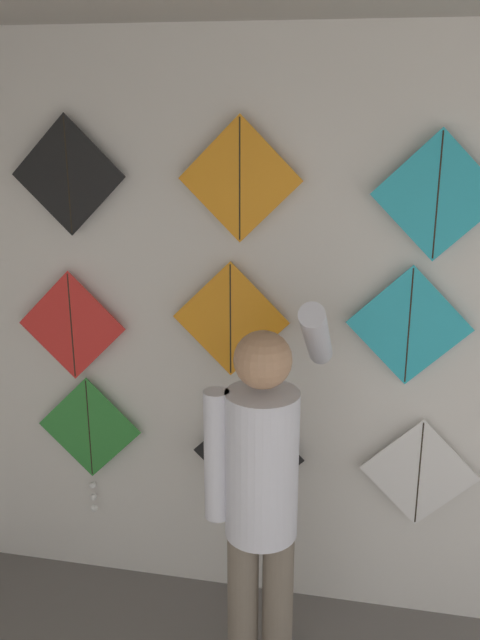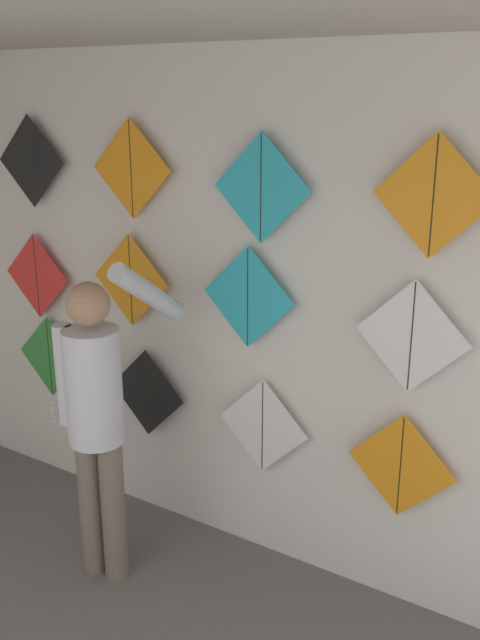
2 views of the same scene
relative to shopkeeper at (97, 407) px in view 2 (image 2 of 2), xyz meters
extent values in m
cube|color=silver|center=(0.23, 0.69, 0.39)|extent=(4.64, 0.06, 2.80)
cylinder|color=#726656|center=(-0.07, -0.02, -0.60)|extent=(0.13, 0.13, 0.82)
cylinder|color=#726656|center=(0.07, 0.00, -0.60)|extent=(0.13, 0.13, 0.82)
cylinder|color=silver|center=(0.00, -0.01, 0.12)|extent=(0.29, 0.29, 0.62)
sphere|color=tan|center=(0.00, -0.01, 0.56)|extent=(0.22, 0.22, 0.22)
cylinder|color=silver|center=(-0.17, -0.04, 0.15)|extent=(0.10, 0.10, 0.55)
cylinder|color=silver|center=(0.17, 0.24, 0.58)|extent=(0.10, 0.51, 0.40)
cube|color=#338C38|center=(-1.00, 0.60, -0.13)|extent=(0.55, 0.01, 0.55)
cylinder|color=black|center=(-1.00, 0.60, -0.13)|extent=(0.01, 0.01, 0.53)
sphere|color=white|center=(-1.00, 0.59, -0.45)|extent=(0.04, 0.04, 0.04)
sphere|color=white|center=(-1.00, 0.59, -0.52)|extent=(0.04, 0.04, 0.04)
sphere|color=white|center=(-1.00, 0.59, -0.59)|extent=(0.04, 0.04, 0.04)
cube|color=black|center=(-0.17, 0.60, -0.19)|extent=(0.55, 0.01, 0.55)
cylinder|color=black|center=(-0.17, 0.60, -0.19)|extent=(0.01, 0.01, 0.53)
cube|color=white|center=(0.64, 0.60, -0.19)|extent=(0.55, 0.01, 0.55)
cylinder|color=black|center=(0.64, 0.60, -0.19)|extent=(0.01, 0.01, 0.53)
cube|color=orange|center=(1.43, 0.60, -0.20)|extent=(0.55, 0.01, 0.55)
cylinder|color=black|center=(1.43, 0.60, -0.20)|extent=(0.01, 0.01, 0.53)
cube|color=red|center=(-1.05, 0.60, 0.42)|extent=(0.55, 0.01, 0.55)
cylinder|color=black|center=(-1.05, 0.60, 0.42)|extent=(0.01, 0.01, 0.53)
cube|color=orange|center=(-0.26, 0.60, 0.51)|extent=(0.55, 0.01, 0.55)
cylinder|color=black|center=(-0.26, 0.60, 0.51)|extent=(0.01, 0.01, 0.53)
cube|color=#28B2C6|center=(0.55, 0.60, 0.53)|extent=(0.55, 0.01, 0.55)
cylinder|color=black|center=(0.55, 0.60, 0.53)|extent=(0.01, 0.01, 0.53)
cube|color=white|center=(1.44, 0.60, 0.48)|extent=(0.55, 0.01, 0.55)
cylinder|color=black|center=(1.44, 0.60, 0.48)|extent=(0.01, 0.01, 0.53)
cube|color=black|center=(-1.01, 0.60, 1.15)|extent=(0.55, 0.01, 0.55)
cylinder|color=black|center=(-1.01, 0.60, 1.15)|extent=(0.01, 0.01, 0.53)
cube|color=orange|center=(-0.21, 0.60, 1.15)|extent=(0.55, 0.01, 0.55)
cylinder|color=black|center=(-0.21, 0.60, 1.15)|extent=(0.01, 0.01, 0.53)
cube|color=#28B2C6|center=(0.62, 0.60, 1.10)|extent=(0.55, 0.01, 0.55)
cylinder|color=black|center=(0.62, 0.60, 1.10)|extent=(0.01, 0.01, 0.53)
cube|color=orange|center=(1.48, 0.60, 1.13)|extent=(0.55, 0.01, 0.55)
cylinder|color=black|center=(1.48, 0.60, 1.13)|extent=(0.01, 0.01, 0.53)
camera|label=1|loc=(0.42, -2.46, 1.52)|focal=40.00mm
camera|label=2|loc=(2.43, -2.44, 1.57)|focal=40.00mm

